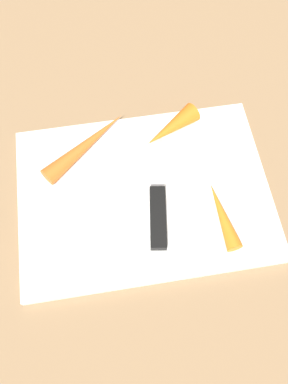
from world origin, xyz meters
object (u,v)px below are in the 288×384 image
at_px(knife, 158,209).
at_px(carrot_shortest, 171,128).
at_px(carrot_longest, 86,145).
at_px(cutting_board, 144,194).
at_px(carrot_medium, 222,215).

relative_size(knife, carrot_shortest, 2.20).
height_order(carrot_longest, carrot_shortest, carrot_shortest).
distance_m(knife, carrot_longest, 0.14).
height_order(cutting_board, carrot_shortest, carrot_shortest).
relative_size(carrot_longest, carrot_shortest, 1.65).
relative_size(carrot_shortest, carrot_medium, 0.93).
distance_m(cutting_board, knife, 0.04).
bearing_deg(carrot_longest, cutting_board, -84.86).
bearing_deg(knife, carrot_shortest, -10.03).
distance_m(carrot_longest, carrot_medium, 0.22).
bearing_deg(cutting_board, knife, -64.95).
distance_m(cutting_board, carrot_shortest, 0.11).
bearing_deg(carrot_longest, carrot_medium, -75.44).
relative_size(cutting_board, carrot_shortest, 3.95).
height_order(cutting_board, knife, knife).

